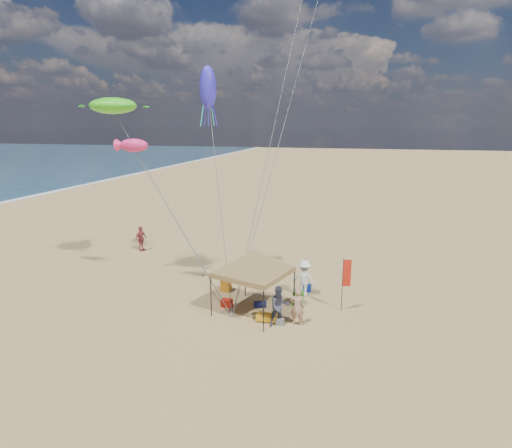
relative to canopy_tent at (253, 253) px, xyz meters
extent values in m
plane|color=tan|center=(-0.29, -1.42, -3.00)|extent=(280.00, 280.00, 0.00)
cylinder|color=black|center=(-0.94, 1.81, -2.04)|extent=(0.06, 0.06, 1.93)
cylinder|color=black|center=(1.81, 0.94, -2.04)|extent=(0.06, 0.06, 1.93)
cylinder|color=black|center=(-1.81, -0.94, -2.04)|extent=(0.06, 0.06, 1.93)
cylinder|color=black|center=(0.94, -1.81, -2.04)|extent=(0.06, 0.06, 1.93)
cube|color=olive|center=(0.00, 0.00, -0.96)|extent=(3.74, 3.74, 0.23)
pyramid|color=olive|center=(0.00, 0.00, 0.12)|extent=(5.57, 5.57, 0.96)
cylinder|color=black|center=(4.10, 1.19, -1.66)|extent=(0.04, 0.04, 2.67)
cube|color=red|center=(4.29, 1.24, -1.05)|extent=(0.38, 0.12, 1.34)
cube|color=red|center=(-1.45, 0.25, -2.81)|extent=(0.54, 0.38, 0.38)
cube|color=navy|center=(2.09, 3.24, -2.81)|extent=(0.54, 0.38, 0.38)
cylinder|color=#0C0E38|center=(0.19, 0.53, -2.82)|extent=(0.69, 0.54, 0.36)
cylinder|color=#D6550B|center=(-1.15, 3.39, -2.82)|extent=(0.54, 0.69, 0.36)
cube|color=#2B8518|center=(1.94, 1.45, -2.65)|extent=(0.50, 0.50, 0.70)
cube|color=orange|center=(-2.12, 2.15, -2.65)|extent=(0.50, 0.50, 0.70)
cube|color=gray|center=(1.52, -1.01, -2.86)|extent=(0.34, 0.30, 0.28)
cube|color=orange|center=(0.84, -0.83, -2.80)|extent=(0.90, 0.50, 0.24)
imported|color=tan|center=(2.25, -0.76, -2.13)|extent=(0.68, 0.50, 1.74)
imported|color=#3D4154|center=(1.49, -1.07, -2.06)|extent=(1.13, 1.05, 1.87)
imported|color=white|center=(2.06, 2.63, -2.03)|extent=(1.33, 0.88, 1.93)
imported|color=#9C3C3F|center=(-10.38, 7.69, -2.09)|extent=(0.63, 1.12, 1.81)
ellipsoid|color=#47E120|center=(-8.52, 2.59, 6.82)|extent=(2.72, 2.22, 0.87)
ellipsoid|color=#FC2B76|center=(-6.68, 1.33, 4.81)|extent=(1.71, 1.18, 0.69)
ellipsoid|color=#342CD9|center=(-3.71, 4.32, 7.77)|extent=(1.21, 1.21, 2.38)
camera|label=1|loc=(4.90, -18.21, 5.91)|focal=29.56mm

